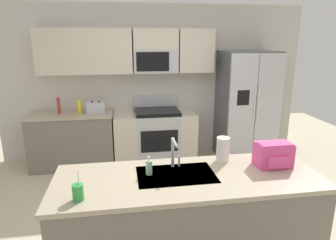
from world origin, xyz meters
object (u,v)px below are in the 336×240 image
at_px(toaster, 96,107).
at_px(drink_cup_green, 78,192).
at_px(backpack, 273,154).
at_px(pepper_mill, 59,106).
at_px(bottle_yellow, 79,107).
at_px(sink_faucet, 174,151).
at_px(range_oven, 155,136).
at_px(paper_towel_roll, 223,149).
at_px(refrigerator, 246,106).
at_px(soap_dispenser, 149,167).

relative_size(toaster, drink_cup_green, 1.15).
bearing_deg(backpack, pepper_mill, 134.17).
bearing_deg(bottle_yellow, sink_faucet, -63.89).
bearing_deg(toaster, range_oven, 3.18).
height_order(bottle_yellow, paper_towel_roll, paper_towel_roll).
relative_size(toaster, pepper_mill, 1.10).
relative_size(refrigerator, bottle_yellow, 8.61).
height_order(bottle_yellow, drink_cup_green, drink_cup_green).
bearing_deg(sink_faucet, pepper_mill, 121.78).
xyz_separation_m(paper_towel_roll, backpack, (0.42, -0.18, -0.00)).
relative_size(pepper_mill, backpack, 0.80).
bearing_deg(drink_cup_green, backpack, 11.11).
relative_size(toaster, sink_faucet, 0.99).
height_order(pepper_mill, bottle_yellow, pepper_mill).
relative_size(bottle_yellow, sink_faucet, 0.76).
height_order(range_oven, paper_towel_roll, paper_towel_roll).
distance_m(soap_dispenser, backpack, 1.16).
distance_m(toaster, bottle_yellow, 0.25).
bearing_deg(backpack, sink_faucet, 173.23).
bearing_deg(range_oven, bottle_yellow, -177.75).
relative_size(sink_faucet, backpack, 0.88).
distance_m(refrigerator, soap_dispenser, 3.01).
distance_m(paper_towel_roll, backpack, 0.46).
bearing_deg(refrigerator, drink_cup_green, -132.62).
bearing_deg(bottle_yellow, drink_cup_green, -83.41).
xyz_separation_m(range_oven, drink_cup_green, (-0.89, -2.75, 0.52)).
height_order(bottle_yellow, backpack, backpack).
bearing_deg(pepper_mill, soap_dispenser, -63.74).
bearing_deg(toaster, pepper_mill, 175.01).
bearing_deg(bottle_yellow, toaster, -1.25).
bearing_deg(drink_cup_green, bottle_yellow, 96.59).
distance_m(refrigerator, toaster, 2.52).
bearing_deg(backpack, toaster, 126.85).
relative_size(toaster, bottle_yellow, 1.30).
distance_m(drink_cup_green, paper_towel_roll, 1.39).
bearing_deg(backpack, paper_towel_roll, 156.58).
height_order(drink_cup_green, soap_dispenser, drink_cup_green).
xyz_separation_m(toaster, pepper_mill, (-0.57, 0.05, 0.04)).
relative_size(sink_faucet, paper_towel_roll, 1.17).
bearing_deg(bottle_yellow, refrigerator, -0.52).
xyz_separation_m(soap_dispenser, backpack, (1.15, -0.01, 0.05)).
bearing_deg(drink_cup_green, paper_towel_roll, 22.00).
distance_m(bottle_yellow, soap_dispenser, 2.51).
height_order(range_oven, refrigerator, refrigerator).
bearing_deg(drink_cup_green, refrigerator, 47.38).
distance_m(toaster, drink_cup_green, 2.70).
distance_m(drink_cup_green, soap_dispenser, 0.65).
height_order(refrigerator, sink_faucet, refrigerator).
height_order(toaster, paper_towel_roll, paper_towel_roll).
distance_m(pepper_mill, sink_faucet, 2.71).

